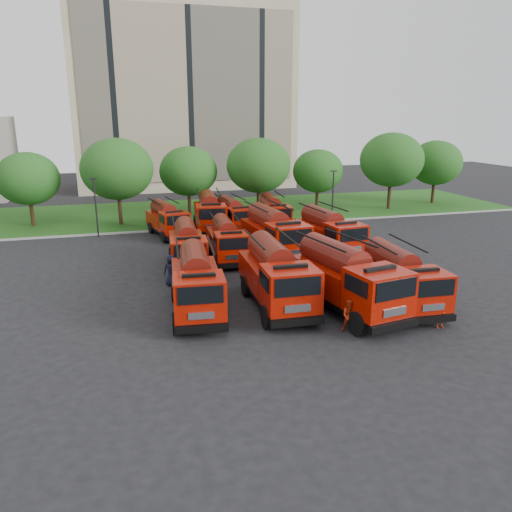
{
  "coord_description": "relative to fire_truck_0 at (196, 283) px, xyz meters",
  "views": [
    {
      "loc": [
        -8.16,
        -27.13,
        10.26
      ],
      "look_at": [
        -0.14,
        1.51,
        1.8
      ],
      "focal_mm": 35.0,
      "sensor_mm": 36.0,
      "label": 1
    }
  ],
  "objects": [
    {
      "name": "fire_truck_8",
      "position": [
        0.33,
        18.18,
        -0.21
      ],
      "size": [
        3.38,
        6.65,
        2.89
      ],
      "rotation": [
        0.0,
        0.0,
        0.2
      ],
      "color": "black",
      "rests_on": "ground"
    },
    {
      "name": "tree_2",
      "position": [
        -3.54,
        23.67,
        3.69
      ],
      "size": [
        6.72,
        6.72,
        8.22
      ],
      "color": "#382314",
      "rests_on": "ground"
    },
    {
      "name": "fire_truck_2",
      "position": [
        7.75,
        -1.97,
        0.16
      ],
      "size": [
        4.03,
        8.31,
        3.63
      ],
      "rotation": [
        0.0,
        0.0,
        0.17
      ],
      "color": "black",
      "rests_on": "ground"
    },
    {
      "name": "firefighter_4",
      "position": [
        -0.83,
        4.73,
        -1.66
      ],
      "size": [
        1.1,
        0.86,
        1.97
      ],
      "primitive_type": "imported",
      "rotation": [
        0.0,
        0.0,
        2.87
      ],
      "color": "black",
      "rests_on": "ground"
    },
    {
      "name": "firefighter_1",
      "position": [
        6.75,
        -4.56,
        -1.66
      ],
      "size": [
        0.93,
        0.76,
        1.68
      ],
      "primitive_type": "imported",
      "rotation": [
        0.0,
        0.0,
        -0.44
      ],
      "color": "#B0260D",
      "rests_on": "ground"
    },
    {
      "name": "tree_4",
      "position": [
        10.46,
        24.67,
        3.56
      ],
      "size": [
        6.55,
        6.55,
        8.01
      ],
      "color": "#382314",
      "rests_on": "ground"
    },
    {
      "name": "fire_truck_4",
      "position": [
        0.67,
        8.13,
        -0.1
      ],
      "size": [
        2.94,
        6.98,
        3.1
      ],
      "rotation": [
        0.0,
        0.0,
        -0.08
      ],
      "color": "black",
      "rests_on": "ground"
    },
    {
      "name": "lamp_post_0",
      "position": [
        -5.54,
        19.37,
        1.23
      ],
      "size": [
        0.6,
        0.25,
        5.11
      ],
      "color": "black",
      "rests_on": "ground"
    },
    {
      "name": "ground",
      "position": [
        4.46,
        2.17,
        -1.66
      ],
      "size": [
        140.0,
        140.0,
        0.0
      ],
      "primitive_type": "plane",
      "color": "black",
      "rests_on": "ground"
    },
    {
      "name": "fire_truck_3",
      "position": [
        10.95,
        -2.01,
        -0.05
      ],
      "size": [
        2.9,
        7.16,
        3.2
      ],
      "rotation": [
        0.0,
        0.0,
        -0.06
      ],
      "color": "black",
      "rests_on": "ground"
    },
    {
      "name": "fire_truck_5",
      "position": [
        3.69,
        9.33,
        -0.17
      ],
      "size": [
        2.7,
        6.62,
        2.96
      ],
      "rotation": [
        0.0,
        0.0,
        -0.06
      ],
      "color": "black",
      "rests_on": "ground"
    },
    {
      "name": "lawn",
      "position": [
        4.46,
        28.17,
        -1.6
      ],
      "size": [
        70.0,
        16.0,
        0.12
      ],
      "primitive_type": "cube",
      "color": "#244A13",
      "rests_on": "ground"
    },
    {
      "name": "fire_truck_11",
      "position": [
        10.0,
        18.31,
        -0.14
      ],
      "size": [
        2.94,
        6.83,
        3.02
      ],
      "rotation": [
        0.0,
        0.0,
        -0.1
      ],
      "color": "black",
      "rests_on": "ground"
    },
    {
      "name": "firefighter_0",
      "position": [
        11.34,
        -5.32,
        -1.66
      ],
      "size": [
        0.55,
        0.41,
        1.48
      ],
      "primitive_type": "imported",
      "rotation": [
        0.0,
        0.0,
        -0.03
      ],
      "color": "#B0260D",
      "rests_on": "ground"
    },
    {
      "name": "fire_truck_1",
      "position": [
        4.34,
        -0.29,
        0.12
      ],
      "size": [
        3.09,
        7.87,
        3.54
      ],
      "rotation": [
        0.0,
        0.0,
        -0.04
      ],
      "color": "black",
      "rests_on": "ground"
    },
    {
      "name": "curb",
      "position": [
        4.46,
        20.07,
        -1.59
      ],
      "size": [
        70.0,
        0.3,
        0.14
      ],
      "primitive_type": "cube",
      "color": "gray",
      "rests_on": "ground"
    },
    {
      "name": "fire_truck_10",
      "position": [
        6.3,
        18.52,
        -0.2
      ],
      "size": [
        2.83,
        6.56,
        2.9
      ],
      "rotation": [
        0.0,
        0.0,
        0.1
      ],
      "color": "black",
      "rests_on": "ground"
    },
    {
      "name": "tree_1",
      "position": [
        -11.54,
        25.17,
        2.89
      ],
      "size": [
        5.71,
        5.71,
        6.98
      ],
      "color": "#382314",
      "rests_on": "ground"
    },
    {
      "name": "apartment_building",
      "position": [
        6.46,
        50.11,
        10.84
      ],
      "size": [
        30.0,
        14.18,
        25.0
      ],
      "color": "beige",
      "rests_on": "ground"
    },
    {
      "name": "firefighter_5",
      "position": [
        9.71,
        4.99,
        -1.66
      ],
      "size": [
        1.43,
        0.75,
        1.47
      ],
      "primitive_type": "imported",
      "rotation": [
        0.0,
        0.0,
        3.02
      ],
      "color": "#B0260D",
      "rests_on": "ground"
    },
    {
      "name": "tree_5",
      "position": [
        17.46,
        25.67,
        2.69
      ],
      "size": [
        5.46,
        5.46,
        6.68
      ],
      "color": "#382314",
      "rests_on": "ground"
    },
    {
      "name": "firefighter_3",
      "position": [
        14.38,
        1.68,
        -1.66
      ],
      "size": [
        1.1,
        0.65,
        1.62
      ],
      "primitive_type": "imported",
      "rotation": [
        0.0,
        0.0,
        3.25
      ],
      "color": "black",
      "rests_on": "ground"
    },
    {
      "name": "tree_6",
      "position": [
        25.46,
        24.17,
        3.83
      ],
      "size": [
        6.89,
        6.89,
        8.42
      ],
      "color": "#382314",
      "rests_on": "ground"
    },
    {
      "name": "fire_truck_9",
      "position": [
        4.19,
        18.81,
        0.04
      ],
      "size": [
        3.4,
        7.69,
        3.39
      ],
      "rotation": [
        0.0,
        0.0,
        -0.11
      ],
      "color": "black",
      "rests_on": "ground"
    },
    {
      "name": "tree_3",
      "position": [
        3.46,
        26.17,
        3.02
      ],
      "size": [
        5.88,
        5.88,
        7.19
      ],
      "color": "#382314",
      "rests_on": "ground"
    },
    {
      "name": "tree_7",
      "position": [
        32.46,
        26.17,
        3.16
      ],
      "size": [
        6.05,
        6.05,
        7.39
      ],
      "color": "#382314",
      "rests_on": "ground"
    },
    {
      "name": "fire_truck_7",
      "position": [
        11.53,
        8.98,
        0.01
      ],
      "size": [
        3.21,
        7.51,
        3.33
      ],
      "rotation": [
        0.0,
        0.0,
        0.09
      ],
      "color": "black",
      "rests_on": "ground"
    },
    {
      "name": "firefighter_2",
      "position": [
        11.43,
        0.66,
        -1.66
      ],
      "size": [
        0.87,
        1.15,
        1.73
      ],
      "primitive_type": "imported",
      "rotation": [
        0.0,
        0.0,
        1.9
      ],
      "color": "#B0260D",
      "rests_on": "ground"
    },
    {
      "name": "fire_truck_0",
      "position": [
        0.0,
        0.0,
        0.0
      ],
      "size": [
        3.22,
        7.46,
        3.3
      ],
      "rotation": [
        0.0,
        0.0,
        -0.1
      ],
      "color": "black",
      "rests_on": "ground"
    },
    {
      "name": "lamp_post_1",
      "position": [
        16.46,
        19.37,
        1.23
      ],
      "size": [
        0.6,
        0.25,
        5.11
      ],
      "color": "black",
      "rests_on": "ground"
    },
    {
      "name": "fire_truck_6",
      "position": [
        7.21,
        9.13,
        0.15
      ],
      "size": [
        3.39,
        8.1,
        3.6
      ],
      "rotation": [
        0.0,
        0.0,
        0.08
      ],
      "color": "black",
      "rests_on": "ground"
    }
  ]
}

